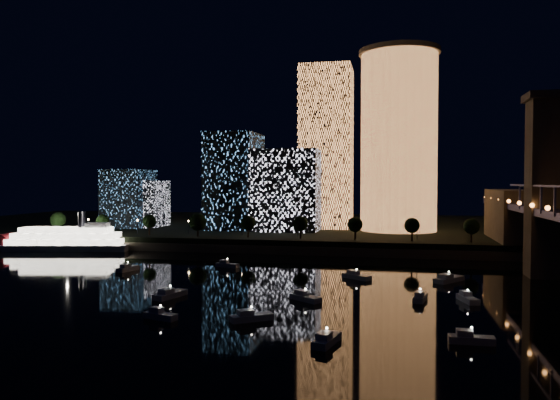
% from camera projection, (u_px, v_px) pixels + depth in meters
% --- Properties ---
extents(ground, '(520.00, 520.00, 0.00)m').
position_uv_depth(ground, '(276.00, 307.00, 113.02)').
color(ground, black).
rests_on(ground, ground).
extents(far_bank, '(420.00, 160.00, 5.00)m').
position_uv_depth(far_bank, '(345.00, 229.00, 269.40)').
color(far_bank, black).
rests_on(far_bank, ground).
extents(seawall, '(420.00, 6.00, 3.00)m').
position_uv_depth(seawall, '(325.00, 251.00, 193.16)').
color(seawall, '#6B5E4C').
rests_on(seawall, ground).
extents(tower_cylindrical, '(34.00, 34.00, 76.68)m').
position_uv_depth(tower_cylindrical, '(399.00, 140.00, 232.01)').
color(tower_cylindrical, '#ED904B').
rests_on(tower_cylindrical, far_bank).
extents(tower_rectangular, '(22.90, 22.90, 72.86)m').
position_uv_depth(tower_rectangular, '(326.00, 148.00, 248.34)').
color(tower_rectangular, '#ED904B').
rests_on(tower_rectangular, far_bank).
extents(midrise_blocks, '(97.98, 28.79, 42.38)m').
position_uv_depth(midrise_blocks, '(222.00, 190.00, 243.15)').
color(midrise_blocks, white).
rests_on(midrise_blocks, far_bank).
extents(riverboat, '(51.31, 20.01, 15.16)m').
position_uv_depth(riverboat, '(61.00, 240.00, 205.85)').
color(riverboat, silver).
rests_on(riverboat, ground).
extents(motorboats, '(132.49, 77.65, 2.78)m').
position_uv_depth(motorboats, '(311.00, 296.00, 120.84)').
color(motorboats, silver).
rests_on(motorboats, ground).
extents(esplanade_trees, '(165.86, 6.76, 8.88)m').
position_uv_depth(esplanade_trees, '(238.00, 223.00, 205.69)').
color(esplanade_trees, black).
rests_on(esplanade_trees, far_bank).
extents(street_lamps, '(132.70, 0.70, 5.65)m').
position_uv_depth(street_lamps, '(242.00, 225.00, 211.63)').
color(street_lamps, black).
rests_on(street_lamps, far_bank).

